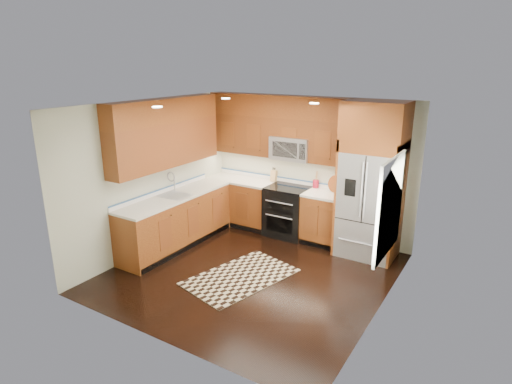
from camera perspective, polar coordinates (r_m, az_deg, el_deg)
The scene contains 16 objects.
ground at distance 6.83m, azimuth -0.62°, elevation -10.73°, with size 4.00×4.00×0.00m, color black.
wall_back at distance 8.03m, azimuth 7.01°, elevation 3.36°, with size 4.00×0.02×2.60m, color beige.
wall_left at distance 7.55m, azimuth -13.60°, elevation 2.12°, with size 0.02×4.00×2.60m, color beige.
wall_right at distance 5.58m, azimuth 17.00°, elevation -3.50°, with size 0.02×4.00×2.60m, color beige.
window at distance 5.74m, azimuth 17.40°, elevation -1.91°, with size 0.04×1.10×1.30m.
base_cabinets at distance 7.97m, azimuth -4.67°, elevation -3.07°, with size 2.85×3.00×0.90m.
countertop at distance 7.83m, azimuth -3.41°, elevation 0.21°, with size 2.86×3.01×0.04m.
upper_cabinets at distance 7.68m, azimuth -3.63°, elevation 8.34°, with size 2.85×3.00×1.15m.
range at distance 8.09m, azimuth 4.20°, elevation -2.60°, with size 0.76×0.67×0.95m.
microwave at distance 7.88m, azimuth 4.82°, elevation 5.85°, with size 0.76×0.40×0.42m.
refrigerator at distance 7.25m, azimuth 15.10°, elevation 1.42°, with size 0.98×0.75×2.60m.
sink_faucet at distance 7.61m, azimuth -10.82°, elevation 0.01°, with size 0.54×0.44×0.37m.
rug at distance 6.71m, azimuth -2.08°, elevation -11.22°, with size 1.00×1.67×0.01m, color black.
knife_block at distance 8.32m, azimuth 2.40°, elevation 2.21°, with size 0.12×0.15×0.28m.
utensil_crock at distance 7.96m, azimuth 7.98°, elevation 1.32°, with size 0.14×0.14×0.31m.
cutting_board at distance 7.75m, azimuth 10.54°, elevation 0.01°, with size 0.32×0.32×0.02m, color brown.
Camera 1 is at (3.24, -5.10, 3.19)m, focal length 30.00 mm.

